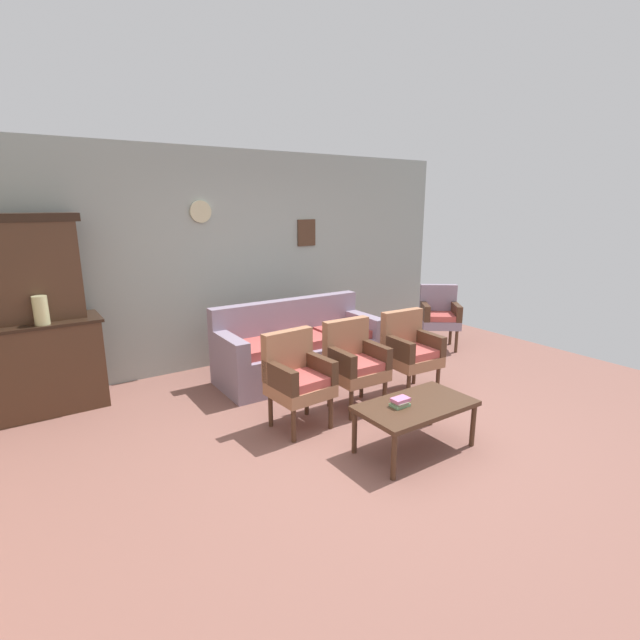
{
  "coord_description": "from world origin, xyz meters",
  "views": [
    {
      "loc": [
        -2.64,
        -2.97,
        2.06
      ],
      "look_at": [
        0.06,
        1.01,
        0.85
      ],
      "focal_mm": 26.37,
      "sensor_mm": 36.0,
      "label": 1
    }
  ],
  "objects_px": {
    "armchair_near_couch_end": "(354,361)",
    "wingback_chair_by_fireplace": "(439,314)",
    "book_stack_on_table": "(400,402)",
    "coffee_table": "(416,408)",
    "side_cabinet": "(42,367)",
    "vase_on_cabinet": "(41,310)",
    "armchair_by_doorway": "(410,349)",
    "armchair_near_cabinet": "(297,376)",
    "floral_couch": "(299,350)"
  },
  "relations": [
    {
      "from": "armchair_near_couch_end",
      "to": "armchair_by_doorway",
      "type": "distance_m",
      "value": 0.76
    },
    {
      "from": "side_cabinet",
      "to": "armchair_near_couch_end",
      "type": "xyz_separation_m",
      "value": [
        2.64,
        -1.68,
        0.03
      ]
    },
    {
      "from": "side_cabinet",
      "to": "wingback_chair_by_fireplace",
      "type": "height_order",
      "value": "side_cabinet"
    },
    {
      "from": "vase_on_cabinet",
      "to": "armchair_near_cabinet",
      "type": "distance_m",
      "value": 2.5
    },
    {
      "from": "vase_on_cabinet",
      "to": "coffee_table",
      "type": "bearing_deg",
      "value": -45.17
    },
    {
      "from": "armchair_near_couch_end",
      "to": "wingback_chair_by_fireplace",
      "type": "xyz_separation_m",
      "value": [
        2.29,
        0.93,
        0.0
      ]
    },
    {
      "from": "book_stack_on_table",
      "to": "coffee_table",
      "type": "bearing_deg",
      "value": -13.99
    },
    {
      "from": "armchair_near_couch_end",
      "to": "armchair_by_doorway",
      "type": "height_order",
      "value": "same"
    },
    {
      "from": "side_cabinet",
      "to": "armchair_near_cabinet",
      "type": "xyz_separation_m",
      "value": [
        1.93,
        -1.72,
        0.03
      ]
    },
    {
      "from": "floral_couch",
      "to": "armchair_near_couch_end",
      "type": "relative_size",
      "value": 2.23
    },
    {
      "from": "wingback_chair_by_fireplace",
      "to": "coffee_table",
      "type": "height_order",
      "value": "wingback_chair_by_fireplace"
    },
    {
      "from": "floral_couch",
      "to": "armchair_near_couch_end",
      "type": "height_order",
      "value": "same"
    },
    {
      "from": "wingback_chair_by_fireplace",
      "to": "floral_couch",
      "type": "bearing_deg",
      "value": 176.2
    },
    {
      "from": "vase_on_cabinet",
      "to": "book_stack_on_table",
      "type": "height_order",
      "value": "vase_on_cabinet"
    },
    {
      "from": "armchair_by_doorway",
      "to": "coffee_table",
      "type": "relative_size",
      "value": 0.9
    },
    {
      "from": "side_cabinet",
      "to": "coffee_table",
      "type": "xyz_separation_m",
      "value": [
        2.52,
        -2.66,
        -0.09
      ]
    },
    {
      "from": "armchair_by_doorway",
      "to": "wingback_chair_by_fireplace",
      "type": "relative_size",
      "value": 1.0
    },
    {
      "from": "floral_couch",
      "to": "armchair_near_cabinet",
      "type": "bearing_deg",
      "value": -122.38
    },
    {
      "from": "armchair_by_doorway",
      "to": "coffee_table",
      "type": "height_order",
      "value": "armchair_by_doorway"
    },
    {
      "from": "floral_couch",
      "to": "book_stack_on_table",
      "type": "height_order",
      "value": "floral_couch"
    },
    {
      "from": "wingback_chair_by_fireplace",
      "to": "book_stack_on_table",
      "type": "distance_m",
      "value": 3.17
    },
    {
      "from": "vase_on_cabinet",
      "to": "book_stack_on_table",
      "type": "xyz_separation_m",
      "value": [
        2.32,
        -2.45,
        -0.61
      ]
    },
    {
      "from": "side_cabinet",
      "to": "floral_couch",
      "type": "bearing_deg",
      "value": -12.66
    },
    {
      "from": "side_cabinet",
      "to": "vase_on_cabinet",
      "type": "bearing_deg",
      "value": -73.0
    },
    {
      "from": "floral_couch",
      "to": "vase_on_cabinet",
      "type": "bearing_deg",
      "value": 170.78
    },
    {
      "from": "armchair_near_cabinet",
      "to": "armchair_near_couch_end",
      "type": "bearing_deg",
      "value": 3.27
    },
    {
      "from": "vase_on_cabinet",
      "to": "armchair_by_doorway",
      "type": "bearing_deg",
      "value": -24.64
    },
    {
      "from": "vase_on_cabinet",
      "to": "coffee_table",
      "type": "xyz_separation_m",
      "value": [
        2.47,
        -2.48,
        -0.69
      ]
    },
    {
      "from": "armchair_near_cabinet",
      "to": "wingback_chair_by_fireplace",
      "type": "height_order",
      "value": "same"
    },
    {
      "from": "floral_couch",
      "to": "coffee_table",
      "type": "bearing_deg",
      "value": -93.38
    },
    {
      "from": "armchair_near_cabinet",
      "to": "coffee_table",
      "type": "xyz_separation_m",
      "value": [
        0.59,
        -0.94,
        -0.12
      ]
    },
    {
      "from": "armchair_near_couch_end",
      "to": "armchair_by_doorway",
      "type": "bearing_deg",
      "value": -1.83
    },
    {
      "from": "armchair_near_couch_end",
      "to": "coffee_table",
      "type": "relative_size",
      "value": 0.9
    },
    {
      "from": "floral_couch",
      "to": "coffee_table",
      "type": "distance_m",
      "value": 2.07
    },
    {
      "from": "coffee_table",
      "to": "armchair_by_doorway",
      "type": "bearing_deg",
      "value": 47.64
    },
    {
      "from": "side_cabinet",
      "to": "armchair_by_doorway",
      "type": "relative_size",
      "value": 1.28
    },
    {
      "from": "side_cabinet",
      "to": "book_stack_on_table",
      "type": "height_order",
      "value": "side_cabinet"
    },
    {
      "from": "coffee_table",
      "to": "wingback_chair_by_fireplace",
      "type": "bearing_deg",
      "value": 38.49
    },
    {
      "from": "side_cabinet",
      "to": "armchair_near_cabinet",
      "type": "distance_m",
      "value": 2.59
    },
    {
      "from": "coffee_table",
      "to": "book_stack_on_table",
      "type": "bearing_deg",
      "value": 166.01
    },
    {
      "from": "side_cabinet",
      "to": "armchair_near_cabinet",
      "type": "bearing_deg",
      "value": -41.71
    },
    {
      "from": "vase_on_cabinet",
      "to": "armchair_near_couch_end",
      "type": "bearing_deg",
      "value": -30.27
    },
    {
      "from": "coffee_table",
      "to": "book_stack_on_table",
      "type": "relative_size",
      "value": 6.51
    },
    {
      "from": "wingback_chair_by_fireplace",
      "to": "book_stack_on_table",
      "type": "height_order",
      "value": "wingback_chair_by_fireplace"
    },
    {
      "from": "side_cabinet",
      "to": "wingback_chair_by_fireplace",
      "type": "xyz_separation_m",
      "value": [
        4.93,
        -0.75,
        0.03
      ]
    },
    {
      "from": "side_cabinet",
      "to": "armchair_near_couch_end",
      "type": "bearing_deg",
      "value": -32.52
    },
    {
      "from": "side_cabinet",
      "to": "vase_on_cabinet",
      "type": "xyz_separation_m",
      "value": [
        0.05,
        -0.17,
        0.6
      ]
    },
    {
      "from": "vase_on_cabinet",
      "to": "coffee_table",
      "type": "distance_m",
      "value": 3.57
    },
    {
      "from": "floral_couch",
      "to": "armchair_near_cabinet",
      "type": "height_order",
      "value": "same"
    },
    {
      "from": "side_cabinet",
      "to": "book_stack_on_table",
      "type": "xyz_separation_m",
      "value": [
        2.37,
        -2.62,
        -0.01
      ]
    }
  ]
}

